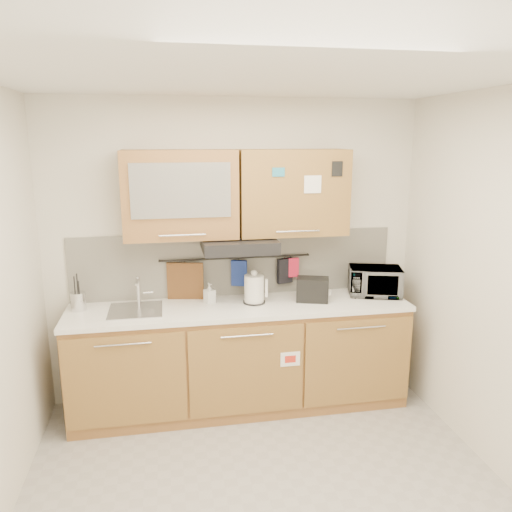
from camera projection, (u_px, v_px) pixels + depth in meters
name	position (u px, v px, depth m)	size (l,w,h in m)	color
floor	(270.00, 500.00, 3.21)	(3.20, 3.20, 0.00)	#9E9993
ceiling	(273.00, 73.00, 2.61)	(3.20, 3.20, 0.00)	white
wall_back	(235.00, 252.00, 4.34)	(3.20, 3.20, 0.00)	silver
base_cabinet	(241.00, 362.00, 4.25)	(2.80, 0.64, 0.88)	#A26A39
countertop	(241.00, 307.00, 4.14)	(2.82, 0.62, 0.04)	white
backsplash	(235.00, 264.00, 4.35)	(2.80, 0.02, 0.56)	silver
upper_cabinets	(237.00, 193.00, 4.05)	(1.82, 0.37, 0.70)	#A26A39
range_hood	(239.00, 245.00, 4.07)	(0.60, 0.46, 0.10)	black
sink	(136.00, 310.00, 4.00)	(0.42, 0.40, 0.26)	silver
utensil_rail	(236.00, 258.00, 4.30)	(0.02, 0.02, 1.30)	black
utensil_crock	(78.00, 301.00, 3.99)	(0.16, 0.16, 0.30)	silver
kettle	(254.00, 290.00, 4.16)	(0.21, 0.19, 0.29)	white
toaster	(313.00, 289.00, 4.21)	(0.30, 0.23, 0.20)	black
microwave	(375.00, 281.00, 4.38)	(0.45, 0.30, 0.25)	#999999
soap_bottle	(209.00, 293.00, 4.17)	(0.08, 0.08, 0.17)	#999999
cutting_board	(185.00, 285.00, 4.26)	(0.31, 0.02, 0.38)	brown
oven_mitt	(239.00, 273.00, 4.32)	(0.14, 0.03, 0.23)	navy
dark_pouch	(285.00, 271.00, 4.40)	(0.14, 0.04, 0.22)	black
pot_holder	(291.00, 268.00, 4.40)	(0.14, 0.02, 0.17)	red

